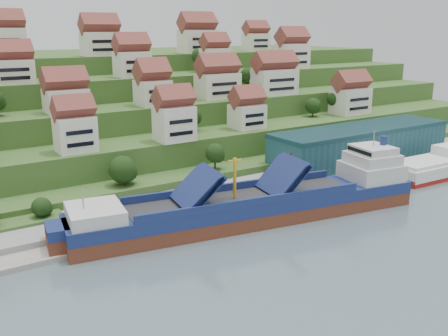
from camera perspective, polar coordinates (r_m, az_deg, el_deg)
ground at (r=109.09m, az=3.35°, el=-5.83°), size 300.00×300.00×0.00m
quay at (r=131.57m, az=6.50°, el=-1.62°), size 180.00×14.00×2.20m
hillside at (r=196.85m, az=-14.90°, el=6.55°), size 260.00×128.00×31.00m
hillside_village at (r=155.73m, az=-11.03°, el=9.89°), size 157.13×64.06×29.18m
hillside_trees at (r=138.40m, az=-10.68°, el=5.70°), size 144.03×62.96×30.69m
warehouse at (r=153.17m, az=15.39°, el=2.74°), size 60.00×15.00×10.00m
flagpole at (r=125.13m, az=7.37°, el=0.21°), size 1.28×0.16×8.00m
cargo_ship at (r=107.89m, az=4.17°, el=-4.24°), size 78.19×24.17×17.13m
second_ship at (r=151.70m, az=23.05°, el=0.10°), size 29.44×11.84×8.43m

